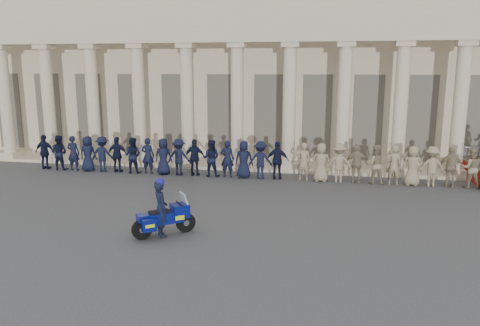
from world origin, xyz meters
The scene contains 5 objects.
ground centered at (0.00, 0.00, 0.00)m, with size 90.00×90.00×0.00m, color #3E3E40.
building centered at (0.00, 14.74, 4.52)m, with size 40.00×12.50×9.00m.
officer_rank centered at (-0.71, 6.16, 0.89)m, with size 21.18×0.67×1.77m.
motorcycle centered at (-1.64, -1.86, 0.57)m, with size 1.70×1.48×1.31m.
rider centered at (-1.72, -1.93, 0.92)m, with size 0.73×0.77×1.86m.
Camera 1 is at (3.25, -14.96, 5.15)m, focal length 35.00 mm.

